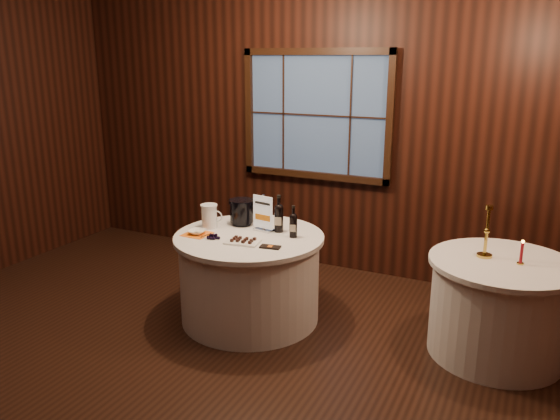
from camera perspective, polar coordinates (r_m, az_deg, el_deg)
The scene contains 16 objects.
ground at distance 4.22m, azimuth -10.00°, elevation -16.50°, with size 6.00×6.00×0.00m, color black.
back_wall at distance 5.80m, azimuth 3.87°, elevation 8.85°, with size 6.00×0.10×3.00m.
main_table at distance 4.79m, azimuth -3.19°, elevation -6.98°, with size 1.28×1.28×0.77m.
side_table at distance 4.54m, azimuth 21.82°, elevation -9.45°, with size 1.08×1.08×0.77m.
sign_stand at distance 4.73m, azimuth -1.75°, elevation -0.91°, with size 0.20×0.12×0.33m.
port_bottle_left at distance 4.69m, azimuth -0.12°, elevation -0.63°, with size 0.08×0.09×0.33m.
port_bottle_right at distance 4.56m, azimuth 1.40°, elevation -1.43°, with size 0.07×0.07×0.27m.
ice_bucket at distance 4.91m, azimuth -4.02°, elevation -0.15°, with size 0.23×0.23×0.23m.
chocolate_plate at distance 4.46m, azimuth -3.93°, elevation -3.25°, with size 0.30×0.22×0.04m.
chocolate_box at distance 4.34m, azimuth -1.03°, elevation -3.88°, with size 0.16×0.08×0.01m, color black.
grape_bunch at distance 4.57m, azimuth -7.06°, elevation -2.81°, with size 0.18×0.09×0.04m.
glass_pitcher at distance 4.85m, azimuth -7.38°, elevation -0.63°, with size 0.20×0.15×0.21m.
orange_napkin at distance 4.72m, azimuth -8.65°, elevation -2.51°, with size 0.22×0.22×0.00m, color orange.
cracker_bowl at distance 4.71m, azimuth -8.66°, elevation -2.28°, with size 0.15×0.15×0.04m, color white.
brass_candlestick at distance 4.39m, azimuth 20.73°, elevation -2.80°, with size 0.11×0.11×0.40m.
red_candle at distance 4.35m, azimuth 23.91°, elevation -4.29°, with size 0.05×0.05×0.19m.
Camera 1 is at (2.17, -2.85, 2.23)m, focal length 35.00 mm.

